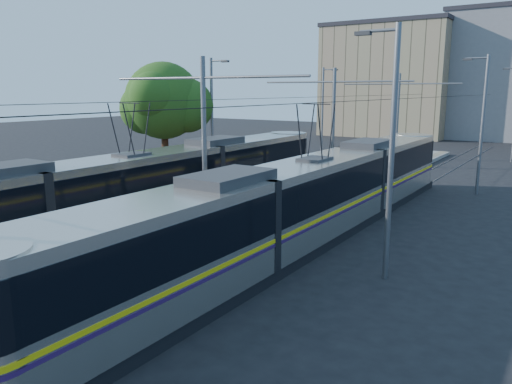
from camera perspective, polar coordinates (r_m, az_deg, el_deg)
The scene contains 12 objects.
ground at distance 15.61m, azimuth -24.94°, elevation -12.30°, with size 160.00×160.00×0.00m, color black.
platform at distance 27.87m, azimuth 5.99°, elevation -0.67°, with size 4.00×50.00×0.30m, color gray.
tactile_strip_left at distance 28.52m, azimuth 3.41°, elevation -0.03°, with size 0.70×50.00×0.01m, color gray.
tactile_strip_right at distance 27.22m, azimuth 8.71°, elevation -0.70°, with size 0.70×50.00×0.01m, color gray.
rails at distance 27.90m, azimuth 5.98°, elevation -0.94°, with size 8.71×70.00×0.03m.
tram_left at distance 22.23m, azimuth -13.82°, elevation 0.02°, with size 2.43×29.00×5.50m.
tram_right at distance 20.25m, azimuth 6.64°, elevation -0.41°, with size 2.43×29.01×5.50m.
catenary at distance 24.79m, azimuth 3.14°, elevation 8.07°, with size 9.20×70.00×7.00m.
street_lamps at distance 30.91m, azimuth 9.60°, elevation 7.99°, with size 15.18×38.22×8.00m.
shelter at distance 25.22m, azimuth 4.37°, elevation 1.12°, with size 0.70×1.06×2.23m.
tree at distance 32.64m, azimuth -9.86°, elevation 10.08°, with size 5.37×4.96×7.80m.
building_left at distance 70.89m, azimuth 15.21°, elevation 12.22°, with size 16.32×12.24×14.58m.
Camera 1 is at (12.45, -7.23, 6.04)m, focal length 35.00 mm.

